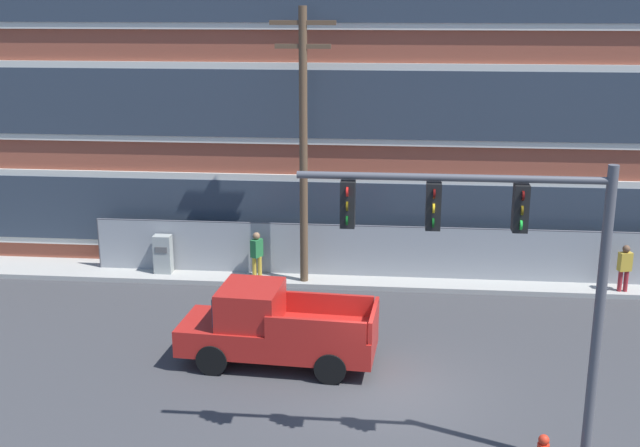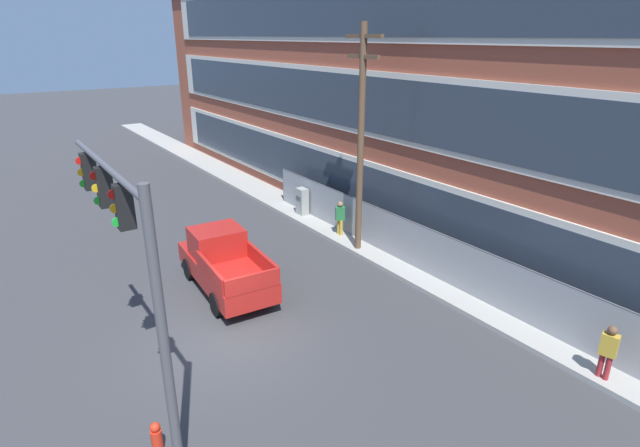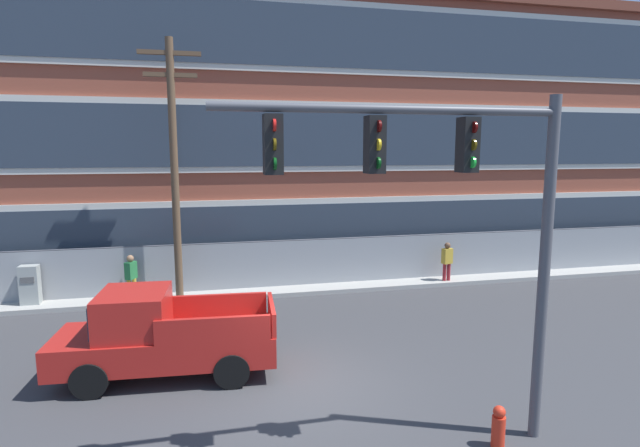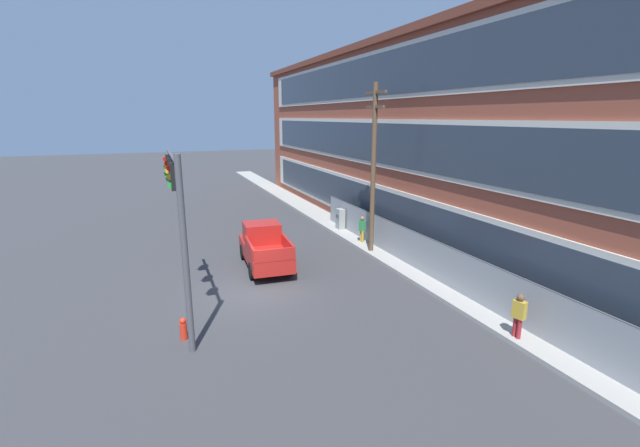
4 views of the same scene
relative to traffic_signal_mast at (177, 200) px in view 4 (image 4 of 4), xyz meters
name	(u,v)px [view 4 (image 4 of 4)]	position (x,y,z in m)	size (l,w,h in m)	color
ground_plane	(254,292)	(-2.01, 2.87, -4.56)	(160.00, 160.00, 0.00)	#38383A
sidewalk_building_side	(411,268)	(-2.01, 10.68, -4.48)	(80.00, 1.92, 0.16)	#9E9B93
brick_mill_building	(517,146)	(-1.93, 16.59, 1.24)	(55.50, 10.51, 11.59)	brown
chain_link_fence	(488,287)	(3.02, 10.74, -3.58)	(30.42, 0.06, 1.93)	gray
traffic_signal_mast	(177,200)	(0.00, 0.00, 0.00)	(5.91, 0.43, 6.23)	#4C4C51
pickup_truck_red	(264,247)	(-5.11, 4.16, -3.60)	(5.18, 2.26, 2.07)	#AD1E19
utility_pole_near_corner	(373,164)	(-4.99, 10.07, 0.30)	(2.03, 0.26, 8.93)	brown
electrical_cabinet	(340,220)	(-9.83, 10.42, -3.83)	(0.59, 0.44, 1.47)	#939993
pedestrian_near_cabinet	(362,228)	(-6.61, 10.34, -3.59)	(0.40, 0.47, 1.69)	#B7932D
pedestrian_by_fence	(519,314)	(5.20, 10.04, -3.59)	(0.45, 0.34, 1.69)	maroon
fire_hydrant	(183,329)	(0.99, -0.19, -4.18)	(0.24, 0.24, 0.78)	red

